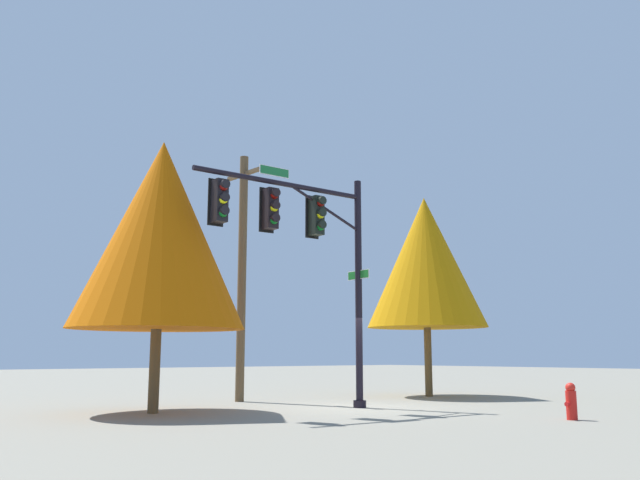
# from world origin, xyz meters

# --- Properties ---
(ground_plane) EXTENTS (120.00, 120.00, 0.00)m
(ground_plane) POSITION_xyz_m (0.00, 0.00, 0.00)
(ground_plane) COLOR gray
(signal_pole_assembly) EXTENTS (5.50, 0.94, 6.53)m
(signal_pole_assembly) POSITION_xyz_m (2.10, -0.04, 4.73)
(signal_pole_assembly) COLOR black
(signal_pole_assembly) RESTS_ON ground_plane
(utility_pole) EXTENTS (0.28, 1.80, 8.03)m
(utility_pole) POSITION_xyz_m (1.34, -4.21, 4.15)
(utility_pole) COLOR brown
(utility_pole) RESTS_ON ground_plane
(fire_hydrant) EXTENTS (0.33, 0.24, 0.83)m
(fire_hydrant) POSITION_xyz_m (-1.37, 5.67, 0.41)
(fire_hydrant) COLOR red
(fire_hydrant) RESTS_ON ground_plane
(tree_near) EXTENTS (4.33, 4.33, 7.24)m
(tree_near) POSITION_xyz_m (-5.32, -2.25, 4.83)
(tree_near) COLOR brown
(tree_near) RESTS_ON ground_plane
(tree_far) EXTENTS (4.53, 4.53, 7.15)m
(tree_far) POSITION_xyz_m (5.32, -1.89, 4.62)
(tree_far) COLOR brown
(tree_far) RESTS_ON ground_plane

